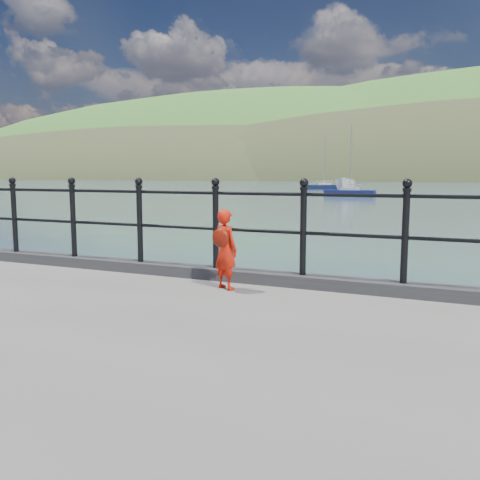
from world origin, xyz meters
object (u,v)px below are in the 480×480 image
at_px(child, 225,249).
at_px(sailboat_port, 350,193).
at_px(launch_white, 346,186).
at_px(sailboat_left, 324,187).
at_px(railing, 258,219).

bearing_deg(child, sailboat_port, -56.55).
bearing_deg(launch_white, child, -83.95).
relative_size(sailboat_left, sailboat_port, 1.08).
xyz_separation_m(child, sailboat_port, (-8.21, 48.52, -1.16)).
relative_size(railing, sailboat_left, 2.19).
distance_m(launch_white, sailboat_left, 23.31).
bearing_deg(sailboat_left, child, -103.26).
relative_size(child, launch_white, 0.18).
relative_size(railing, sailboat_port, 2.36).
xyz_separation_m(child, launch_white, (-9.10, 50.55, -0.48)).
distance_m(launch_white, sailboat_port, 2.32).
relative_size(child, sailboat_left, 0.12).
relative_size(child, sailboat_port, 0.13).
relative_size(launch_white, sailboat_left, 0.64).
height_order(railing, sailboat_left, sailboat_left).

